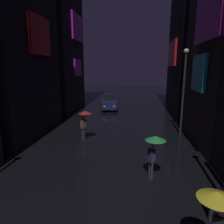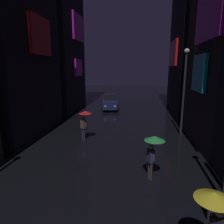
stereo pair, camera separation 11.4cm
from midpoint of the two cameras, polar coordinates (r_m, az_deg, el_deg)
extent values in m
cube|color=red|center=(16.06, -20.07, 19.76)|extent=(0.20, 2.87, 2.65)
cube|color=#F226D8|center=(24.23, -9.94, 12.39)|extent=(0.20, 2.39, 1.92)
cube|color=#F226D8|center=(25.05, -10.05, 22.63)|extent=(0.20, 3.68, 2.87)
cube|color=#19D8F2|center=(13.50, 23.38, 10.16)|extent=(0.20, 2.34, 2.22)
cube|color=#F226D8|center=(13.13, 25.72, 24.70)|extent=(0.20, 4.21, 3.19)
cube|color=black|center=(24.53, 22.64, 23.19)|extent=(4.00, 8.02, 19.97)
cube|color=red|center=(23.70, 16.69, 15.69)|extent=(0.20, 4.14, 2.66)
sphere|color=tan|center=(5.98, 28.45, -23.82)|extent=(0.22, 0.22, 0.22)
cylinder|color=slate|center=(5.91, 26.72, -24.41)|extent=(0.02, 0.02, 0.77)
cone|color=yellow|center=(5.64, 27.22, -20.40)|extent=(0.90, 0.90, 0.20)
cylinder|color=#2D2D38|center=(14.41, -8.68, -6.20)|extent=(0.12, 0.12, 0.85)
cylinder|color=#2D2D38|center=(14.30, -8.13, -6.33)|extent=(0.12, 0.12, 0.85)
cube|color=brown|center=(14.15, -8.50, -3.47)|extent=(0.40, 0.34, 0.60)
sphere|color=#9E7051|center=(14.04, -8.55, -1.86)|extent=(0.22, 0.22, 0.22)
cylinder|color=brown|center=(14.06, -7.81, -3.34)|extent=(0.09, 0.09, 0.50)
cylinder|color=slate|center=(13.97, -7.85, -2.02)|extent=(0.02, 0.02, 0.77)
cone|color=red|center=(13.86, -7.91, -0.08)|extent=(0.90, 0.90, 0.20)
cylinder|color=#38332D|center=(9.68, 10.38, -15.82)|extent=(0.12, 0.12, 0.85)
cylinder|color=#38332D|center=(9.54, 10.98, -16.26)|extent=(0.12, 0.12, 0.85)
cube|color=#333859|center=(9.29, 10.86, -12.09)|extent=(0.36, 0.40, 0.60)
sphere|color=tan|center=(9.13, 10.96, -9.74)|extent=(0.22, 0.22, 0.22)
cylinder|color=#333859|center=(9.16, 11.76, -12.15)|extent=(0.09, 0.09, 0.50)
cylinder|color=slate|center=(9.03, 11.85, -10.21)|extent=(0.02, 0.02, 0.77)
cone|color=green|center=(8.86, 11.99, -7.31)|extent=(0.90, 0.90, 0.20)
cube|color=navy|center=(24.78, -0.95, 2.50)|extent=(2.28, 4.31, 0.90)
cube|color=black|center=(24.66, -0.96, 4.34)|extent=(1.70, 2.04, 0.70)
cylinder|color=black|center=(23.57, 1.04, 0.89)|extent=(0.67, 0.31, 0.64)
cylinder|color=black|center=(23.56, -2.89, 0.87)|extent=(0.67, 0.31, 0.64)
cylinder|color=black|center=(26.19, 0.80, 2.03)|extent=(0.67, 0.31, 0.64)
cylinder|color=black|center=(26.18, -2.74, 2.01)|extent=(0.67, 0.31, 0.64)
cube|color=white|center=(22.75, 0.47, 1.63)|extent=(0.21, 0.09, 0.14)
cube|color=white|center=(22.75, -2.30, 1.62)|extent=(0.21, 0.09, 0.14)
cylinder|color=#2D2D33|center=(15.68, 19.42, 4.39)|extent=(0.14, 0.14, 6.00)
sphere|color=#F9EFCC|center=(15.61, 20.27, 16.02)|extent=(0.36, 0.36, 0.36)
cylinder|color=#3F3F47|center=(8.05, 27.23, -23.38)|extent=(0.44, 0.44, 0.85)
cylinder|color=black|center=(7.80, 27.59, -20.56)|extent=(0.46, 0.46, 0.08)
camera|label=1|loc=(0.06, -90.25, -0.05)|focal=32.00mm
camera|label=2|loc=(0.06, 89.75, 0.05)|focal=32.00mm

